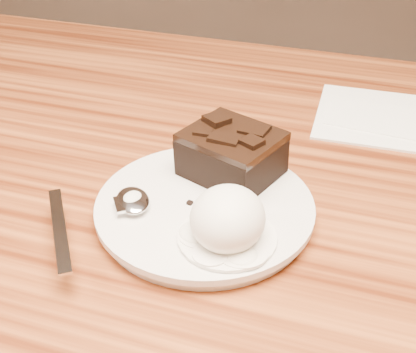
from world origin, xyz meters
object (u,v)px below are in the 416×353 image
(napkin, at_px, (379,116))
(plate, at_px, (205,210))
(brownie, at_px, (231,156))
(spoon, at_px, (133,202))
(ice_cream_scoop, at_px, (228,218))

(napkin, bearing_deg, plate, -119.56)
(brownie, distance_m, spoon, 0.11)
(spoon, bearing_deg, ice_cream_scoop, -45.64)
(plate, xyz_separation_m, napkin, (0.15, 0.26, -0.01))
(plate, relative_size, brownie, 2.37)
(brownie, xyz_separation_m, napkin, (0.14, 0.20, -0.03))
(plate, relative_size, spoon, 1.19)
(brownie, height_order, ice_cream_scoop, ice_cream_scoop)
(plate, xyz_separation_m, ice_cream_scoop, (0.03, -0.04, 0.03))
(plate, distance_m, spoon, 0.07)
(brownie, bearing_deg, napkin, 56.03)
(spoon, bearing_deg, plate, -12.17)
(brownie, distance_m, napkin, 0.25)
(napkin, bearing_deg, brownie, -123.97)
(brownie, bearing_deg, plate, -100.10)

